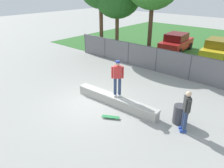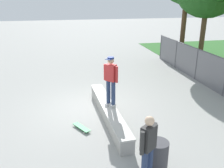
{
  "view_description": "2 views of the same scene",
  "coord_description": "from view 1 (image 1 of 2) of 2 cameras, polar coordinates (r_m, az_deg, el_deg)",
  "views": [
    {
      "loc": [
        7.14,
        -6.64,
        5.47
      ],
      "look_at": [
        0.58,
        0.86,
        0.99
      ],
      "focal_mm": 34.62,
      "sensor_mm": 36.0,
      "label": 1
    },
    {
      "loc": [
        8.95,
        -0.91,
        4.29
      ],
      "look_at": [
        0.56,
        0.89,
        1.18
      ],
      "focal_mm": 38.86,
      "sensor_mm": 36.0,
      "label": 2
    }
  ],
  "objects": [
    {
      "name": "bystander",
      "position": [
        9.15,
        19.02,
        -6.44
      ],
      "size": [
        0.43,
        0.5,
        1.82
      ],
      "color": "#2647A5",
      "rests_on": "ground"
    },
    {
      "name": "trash_bin",
      "position": [
        9.91,
        17.42,
        -7.64
      ],
      "size": [
        0.56,
        0.56,
        0.84
      ],
      "primitive_type": "cylinder",
      "color": "#3F3F44",
      "rests_on": "ground"
    },
    {
      "name": "ground_plane",
      "position": [
        11.18,
        -5.17,
        -5.17
      ],
      "size": [
        80.0,
        80.0,
        0.0
      ],
      "primitive_type": "plane",
      "color": "#9E9E99"
    },
    {
      "name": "skateboarder",
      "position": [
        10.35,
        1.45,
        1.9
      ],
      "size": [
        0.47,
        0.45,
        1.84
      ],
      "color": "beige",
      "rests_on": "concrete_ledge"
    },
    {
      "name": "car_red",
      "position": [
        21.04,
        16.61,
        10.54
      ],
      "size": [
        2.26,
        4.32,
        1.66
      ],
      "color": "#B21E1E",
      "rests_on": "ground"
    },
    {
      "name": "skateboard",
      "position": [
        9.93,
        -0.38,
        -8.68
      ],
      "size": [
        0.79,
        0.57,
        0.09
      ],
      "color": "#2D8C4C",
      "rests_on": "ground"
    },
    {
      "name": "concrete_ledge",
      "position": [
        10.87,
        0.95,
        -4.45
      ],
      "size": [
        4.76,
        0.67,
        0.5
      ],
      "color": "#A8A59E",
      "rests_on": "ground"
    },
    {
      "name": "car_yellow",
      "position": [
        19.94,
        26.06,
        8.37
      ],
      "size": [
        2.26,
        4.32,
        1.66
      ],
      "color": "gold",
      "rests_on": "ground"
    },
    {
      "name": "grass_strip",
      "position": [
        24.81,
        23.74,
        9.51
      ],
      "size": [
        26.58,
        20.0,
        0.02
      ],
      "primitive_type": "cube",
      "color": "#336B2D",
      "rests_on": "ground"
    },
    {
      "name": "chainlink_fence",
      "position": [
        15.36,
        11.59,
        6.55
      ],
      "size": [
        14.65,
        0.07,
        1.7
      ],
      "color": "#4C4C51",
      "rests_on": "ground"
    }
  ]
}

